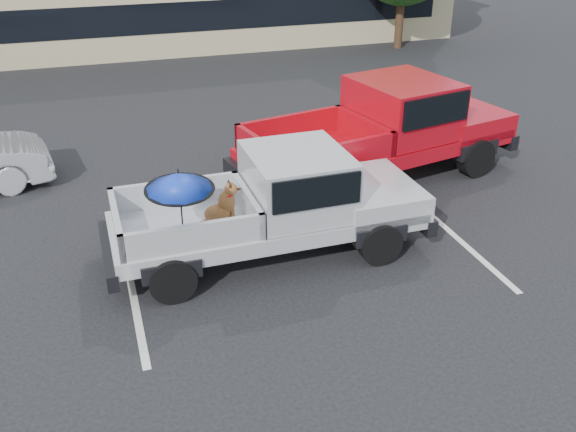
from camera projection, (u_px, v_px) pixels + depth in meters
name	position (u px, v px, depth m)	size (l,w,h in m)	color
ground	(337.00, 310.00, 10.02)	(90.00, 90.00, 0.00)	black
stripe_left	(130.00, 276.00, 10.90)	(0.12, 5.00, 0.01)	silver
stripe_right	(442.00, 224.00, 12.53)	(0.12, 5.00, 0.01)	silver
silver_pickup	(284.00, 199.00, 11.15)	(5.71, 2.17, 2.06)	black
red_pickup	(394.00, 125.00, 14.22)	(6.84, 3.56, 2.15)	black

